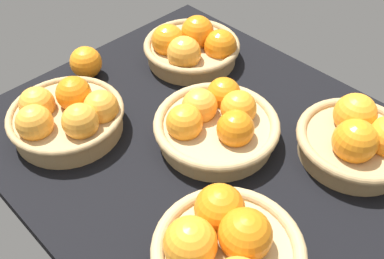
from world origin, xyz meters
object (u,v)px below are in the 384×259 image
basket_far_right (359,139)px  basket_near_left (67,116)px  basket_center (216,123)px  loose_orange_front_gap (86,62)px  basket_far_left (192,47)px  basket_near_right (226,251)px

basket_far_right → basket_near_left: basket_far_right is taller
basket_center → basket_near_left: size_ratio=1.07×
basket_center → basket_near_left: bearing=-137.7°
basket_center → loose_orange_front_gap: size_ratio=3.36×
basket_far_left → basket_near_left: 35.04cm
basket_far_left → basket_near_right: basket_near_right is taller
basket_near_right → loose_orange_front_gap: 57.55cm
basket_far_right → basket_near_left: size_ratio=0.97×
loose_orange_front_gap → basket_far_right: bearing=21.0°
basket_center → basket_near_left: 29.82cm
basket_center → basket_far_left: size_ratio=1.07×
basket_far_right → basket_near_right: 35.63cm
basket_near_right → basket_center: bearing=136.0°
basket_far_right → loose_orange_front_gap: (-57.42, -22.03, -0.63)cm
basket_far_left → basket_near_right: size_ratio=1.01×
basket_far_left → loose_orange_front_gap: basket_far_left is taller
basket_center → loose_orange_front_gap: (-35.19, -6.47, -0.22)cm
basket_near_left → loose_orange_front_gap: (-13.13, 13.59, -0.55)cm
basket_near_left → basket_far_left: bearing=89.9°
basket_near_right → loose_orange_front_gap: size_ratio=3.13×
basket_far_left → basket_far_right: 44.25cm
basket_far_right → basket_center: bearing=-145.0°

